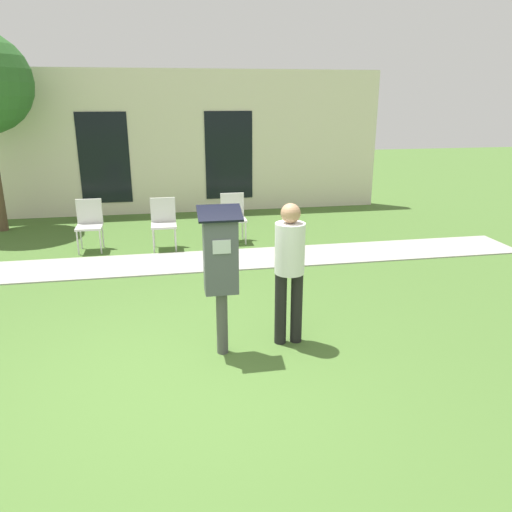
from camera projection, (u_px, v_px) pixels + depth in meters
The scene contains 8 objects.
ground_plane at pixel (188, 378), 4.87m from camera, with size 40.00×40.00×0.00m, color #476B2D.
sidewalk at pixel (176, 263), 8.21m from camera, with size 12.00×1.10×0.02m.
building_facade at pixel (167, 143), 11.37m from camera, with size 10.00×0.26×3.20m.
parking_meter at pixel (221, 263), 5.06m from camera, with size 0.44×0.31×1.59m.
person_standing at pixel (290, 263), 5.32m from camera, with size 0.32×0.32×1.58m.
outdoor_chair_left at pixel (89, 221), 8.78m from camera, with size 0.44×0.44×0.90m.
outdoor_chair_middle at pixel (163, 219), 8.89m from camera, with size 0.44×0.44×0.90m.
outdoor_chair_right at pixel (233, 214), 9.32m from camera, with size 0.44×0.44×0.90m.
Camera 1 is at (-0.12, -4.32, 2.64)m, focal length 35.00 mm.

